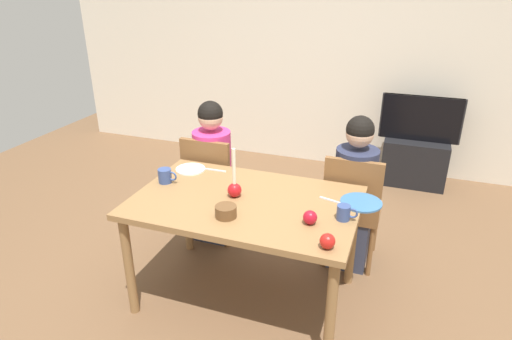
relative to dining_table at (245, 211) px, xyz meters
name	(u,v)px	position (x,y,z in m)	size (l,w,h in m)	color
ground_plane	(246,295)	(0.00, 0.00, -0.67)	(7.68, 7.68, 0.00)	brown
back_wall	(331,49)	(0.00, 2.60, 0.63)	(6.40, 0.10, 2.60)	beige
dining_table	(245,211)	(0.00, 0.00, 0.00)	(1.40, 0.90, 0.75)	olive
chair_left	(212,182)	(-0.53, 0.61, -0.15)	(0.40, 0.40, 0.90)	brown
chair_right	(352,205)	(0.60, 0.61, -0.15)	(0.40, 0.40, 0.90)	brown
person_left_child	(213,174)	(-0.53, 0.64, -0.10)	(0.30, 0.30, 1.17)	#33384C
person_right_child	(354,196)	(0.60, 0.64, -0.10)	(0.30, 0.30, 1.17)	#33384C
tv_stand	(414,161)	(1.02, 2.30, -0.43)	(0.64, 0.40, 0.48)	black
tv	(421,118)	(1.02, 2.30, 0.04)	(0.79, 0.05, 0.46)	black
candle_centerpiece	(234,187)	(-0.08, 0.02, 0.15)	(0.09, 0.09, 0.32)	red
plate_left	(191,169)	(-0.54, 0.30, 0.09)	(0.21, 0.21, 0.01)	white
plate_right	(361,202)	(0.69, 0.20, 0.09)	(0.26, 0.26, 0.01)	teal
mug_left	(165,176)	(-0.60, 0.06, 0.13)	(0.14, 0.09, 0.10)	#33477F
mug_right	(344,213)	(0.62, -0.04, 0.13)	(0.12, 0.08, 0.09)	#33477F
fork_left	(214,170)	(-0.37, 0.34, 0.09)	(0.18, 0.01, 0.01)	silver
fork_right	(333,201)	(0.52, 0.16, 0.09)	(0.18, 0.01, 0.01)	silver
bowl_walnuts	(226,211)	(-0.03, -0.23, 0.12)	(0.13, 0.13, 0.07)	brown
apple_near_candle	(310,217)	(0.45, -0.15, 0.12)	(0.08, 0.08, 0.08)	#AC1222
apple_by_left_plate	(327,241)	(0.59, -0.35, 0.12)	(0.08, 0.08, 0.08)	red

